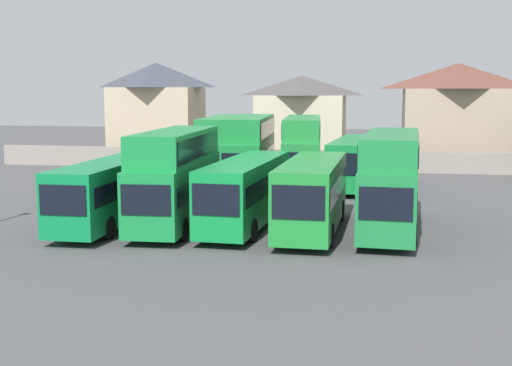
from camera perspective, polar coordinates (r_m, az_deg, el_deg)
The scene contains 14 objects.
ground at distance 51.61m, azimuth 2.95°, elevation 0.19°, with size 140.00×140.00×0.00m, color #4C4C4F.
depot_boundary_wall at distance 58.31m, azimuth 3.82°, elevation 1.97°, with size 56.00×0.50×1.80m, color gray.
bus_1 at distance 35.57m, azimuth -11.99°, elevation -0.39°, with size 2.58×11.73×3.34m.
bus_2 at distance 34.25m, azimuth -6.88°, elevation 0.86°, with size 2.98×10.26×4.92m.
bus_3 at distance 34.07m, azimuth -0.82°, elevation -0.50°, with size 3.00×11.01×3.43m.
bus_4 at distance 32.86m, azimuth 4.85°, elevation -0.74°, with size 2.81×10.31×3.53m.
bus_5 at distance 33.45m, azimuth 11.42°, elevation 0.54°, with size 3.12×10.68×4.86m.
bus_6 at distance 49.49m, azimuth -2.69°, elevation 3.14°, with size 3.36×11.95×5.01m.
bus_7 at distance 48.54m, azimuth -0.51°, elevation 3.08°, with size 3.36×11.80×5.05m.
bus_8 at distance 48.32m, azimuth 3.99°, elevation 3.01°, with size 3.37×11.20×5.01m.
bus_9 at distance 48.13m, azimuth 8.36°, elevation 1.93°, with size 3.47×11.09×3.47m.
house_terrace_left at distance 67.19m, azimuth -8.44°, elevation 6.10°, with size 8.64×6.91×9.61m.
house_terrace_centre at distance 65.50m, azimuth 3.91°, elevation 5.55°, with size 8.64×7.96×8.32m.
house_terrace_right at distance 64.06m, azimuth 16.73°, elevation 5.65°, with size 9.98×7.27×9.36m.
Camera 1 is at (6.43, -32.73, 6.97)m, focal length 46.92 mm.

